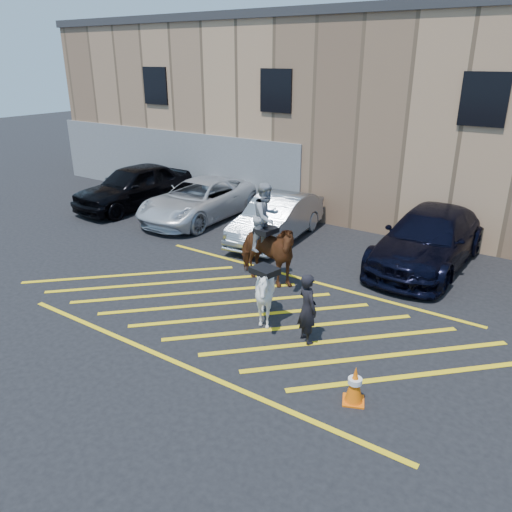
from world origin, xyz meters
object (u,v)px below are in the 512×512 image
Objects in this scene: handler at (307,308)px; saddled_white at (265,294)px; car_black_suv at (135,186)px; car_silver_sedan at (277,218)px; traffic_cone at (355,384)px; car_white_pickup at (200,200)px; car_blue_suv at (429,239)px; mounted_bay at (266,244)px.

saddled_white is (-1.17, 0.14, -0.04)m from handler.
car_silver_sedan is (6.83, -0.05, -0.13)m from car_black_suv.
saddled_white reaches higher than traffic_cone.
car_silver_sedan reaches higher than saddled_white.
car_black_suv reaches higher than car_white_pickup.
car_blue_suv is (4.82, 0.64, 0.06)m from car_silver_sedan.
car_blue_suv is 7.18m from traffic_cone.
car_blue_suv is at bearing 96.89° from traffic_cone.
car_white_pickup is 11.54m from traffic_cone.
handler is at bearing -6.82° from saddled_white.
car_black_suv is at bearing 159.32° from mounted_bay.
saddled_white reaches higher than car_white_pickup.
handler is (10.81, -5.20, -0.09)m from car_black_suv.
car_blue_suv is 2.01× the size of mounted_bay.
car_black_suv reaches higher than traffic_cone.
saddled_white is at bearing -57.29° from mounted_bay.
car_blue_suv is at bearing 49.56° from mounted_bay.
mounted_bay reaches higher than car_silver_sedan.
traffic_cone is at bearing -37.66° from car_white_pickup.
car_silver_sedan is 6.51m from handler.
handler reaches higher than traffic_cone.
car_blue_suv is 3.57× the size of saddled_white.
mounted_bay reaches higher than car_black_suv.
car_black_suv is 6.83m from car_silver_sedan.
car_silver_sedan is at bearing -20.20° from handler.
saddled_white is (9.64, -5.06, -0.12)m from car_black_suv.
car_silver_sedan is at bearing 119.32° from saddled_white.
car_silver_sedan is (3.64, -0.33, 0.00)m from car_white_pickup.
mounted_bay reaches higher than handler.
car_silver_sedan reaches higher than traffic_cone.
traffic_cone is at bearing -39.40° from mounted_bay.
car_white_pickup is at bearing 146.57° from mounted_bay.
car_white_pickup is 1.92× the size of mounted_bay.
traffic_cone is at bearing -27.12° from saddled_white.
car_silver_sedan is at bearing 117.16° from mounted_bay.
saddled_white is (-2.01, -5.65, -0.06)m from car_blue_suv.
mounted_bay reaches higher than car_blue_suv.
car_black_suv is 9.02m from mounted_bay.
car_silver_sedan is 2.89× the size of saddled_white.
traffic_cone is (12.51, -6.53, -0.51)m from car_black_suv.
handler is (3.98, -5.15, 0.04)m from car_silver_sedan.
car_silver_sedan is at bearing -171.26° from car_blue_suv.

